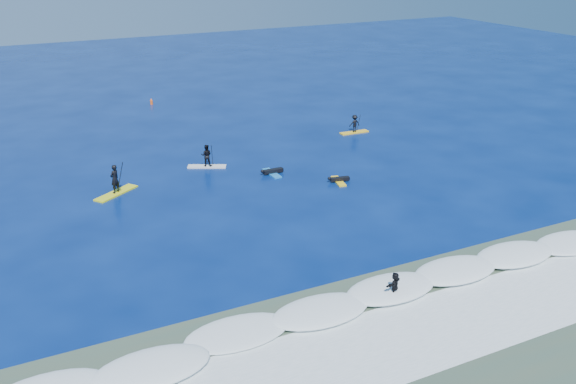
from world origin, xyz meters
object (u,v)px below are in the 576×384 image
sup_paddler_left (115,183)px  wave_surfer (395,286)px  sup_paddler_right (354,125)px  marker_buoy (151,102)px  prone_paddler_far (272,172)px  sup_paddler_center (207,158)px  prone_paddler_near (339,180)px

sup_paddler_left → wave_surfer: sup_paddler_left is taller
sup_paddler_right → marker_buoy: (-13.09, 18.08, -0.43)m
prone_paddler_far → wave_surfer: wave_surfer is taller
sup_paddler_center → sup_paddler_right: size_ratio=1.08×
sup_paddler_left → prone_paddler_far: (10.98, -1.21, -0.59)m
sup_paddler_left → wave_surfer: size_ratio=1.79×
prone_paddler_far → prone_paddler_near: bearing=-135.7°
sup_paddler_center → sup_paddler_right: bearing=36.9°
sup_paddler_right → sup_paddler_left: bearing=-164.6°
sup_paddler_left → prone_paddler_near: bearing=-52.5°
sup_paddler_right → wave_surfer: size_ratio=1.45×
sup_paddler_left → prone_paddler_near: 15.25m
prone_paddler_far → wave_surfer: bearing=172.7°
sup_paddler_center → prone_paddler_near: bearing=-18.1°
prone_paddler_far → sup_paddler_left: bearing=83.6°
prone_paddler_near → wave_surfer: size_ratio=1.13×
sup_paddler_left → marker_buoy: size_ratio=4.93×
sup_paddler_right → prone_paddler_far: sup_paddler_right is taller
wave_surfer → prone_paddler_far: bearing=59.5°
wave_surfer → sup_paddler_right: bearing=38.2°
prone_paddler_near → prone_paddler_far: (-3.49, 3.56, 0.01)m
sup_paddler_left → prone_paddler_far: bearing=-40.5°
sup_paddler_right → prone_paddler_near: sup_paddler_right is taller
prone_paddler_near → marker_buoy: 28.42m
sup_paddler_left → sup_paddler_center: sup_paddler_left is taller
prone_paddler_far → sup_paddler_right: bearing=-60.6°
prone_paddler_near → sup_paddler_left: bearing=84.3°
prone_paddler_near → wave_surfer: 15.83m
sup_paddler_left → prone_paddler_near: (14.48, -4.78, -0.60)m
sup_paddler_center → sup_paddler_right: sup_paddler_center is taller
sup_paddler_right → marker_buoy: bearing=128.5°
sup_paddler_center → prone_paddler_far: 5.15m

